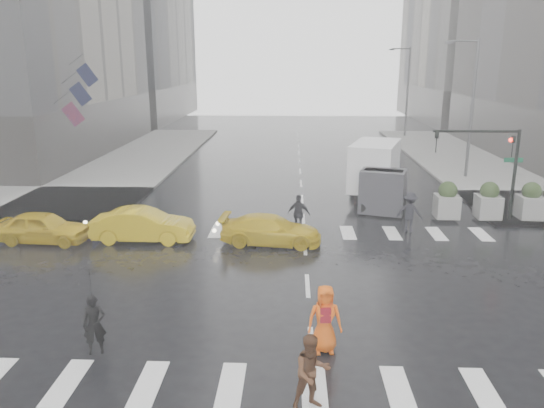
{
  "coord_description": "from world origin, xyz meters",
  "views": [
    {
      "loc": [
        -0.58,
        -17.11,
        7.54
      ],
      "look_at": [
        -1.32,
        2.0,
        2.4
      ],
      "focal_mm": 35.0,
      "sensor_mm": 36.0,
      "label": 1
    }
  ],
  "objects_px": {
    "traffic_signal_pole": "(495,156)",
    "pedestrian_orange": "(325,319)",
    "pedestrian_brown": "(312,372)",
    "box_truck": "(377,172)",
    "taxi_mid": "(143,225)",
    "taxi_front": "(43,227)"
  },
  "relations": [
    {
      "from": "pedestrian_brown",
      "to": "traffic_signal_pole",
      "type": "bearing_deg",
      "value": 39.69
    },
    {
      "from": "traffic_signal_pole",
      "to": "pedestrian_brown",
      "type": "distance_m",
      "value": 17.48
    },
    {
      "from": "pedestrian_orange",
      "to": "taxi_mid",
      "type": "relative_size",
      "value": 0.44
    },
    {
      "from": "pedestrian_brown",
      "to": "box_truck",
      "type": "bearing_deg",
      "value": 58.56
    },
    {
      "from": "pedestrian_orange",
      "to": "box_truck",
      "type": "height_order",
      "value": "box_truck"
    },
    {
      "from": "traffic_signal_pole",
      "to": "taxi_front",
      "type": "relative_size",
      "value": 1.14
    },
    {
      "from": "pedestrian_brown",
      "to": "taxi_front",
      "type": "relative_size",
      "value": 0.46
    },
    {
      "from": "traffic_signal_pole",
      "to": "taxi_mid",
      "type": "distance_m",
      "value": 16.57
    },
    {
      "from": "pedestrian_brown",
      "to": "taxi_mid",
      "type": "distance_m",
      "value": 13.2
    },
    {
      "from": "box_truck",
      "to": "taxi_front",
      "type": "bearing_deg",
      "value": -137.1
    },
    {
      "from": "pedestrian_orange",
      "to": "traffic_signal_pole",
      "type": "bearing_deg",
      "value": 48.34
    },
    {
      "from": "traffic_signal_pole",
      "to": "pedestrian_orange",
      "type": "bearing_deg",
      "value": -125.22
    },
    {
      "from": "taxi_mid",
      "to": "box_truck",
      "type": "height_order",
      "value": "box_truck"
    },
    {
      "from": "pedestrian_orange",
      "to": "taxi_mid",
      "type": "bearing_deg",
      "value": 123.32
    },
    {
      "from": "traffic_signal_pole",
      "to": "taxi_mid",
      "type": "xyz_separation_m",
      "value": [
        -16.0,
        -3.49,
        -2.5
      ]
    },
    {
      "from": "traffic_signal_pole",
      "to": "box_truck",
      "type": "height_order",
      "value": "traffic_signal_pole"
    },
    {
      "from": "taxi_mid",
      "to": "box_truck",
      "type": "xyz_separation_m",
      "value": [
        11.04,
        6.92,
        1.01
      ]
    },
    {
      "from": "pedestrian_orange",
      "to": "box_truck",
      "type": "xyz_separation_m",
      "value": [
        3.71,
        15.73,
        0.78
      ]
    },
    {
      "from": "taxi_mid",
      "to": "box_truck",
      "type": "bearing_deg",
      "value": -57.79
    },
    {
      "from": "taxi_front",
      "to": "box_truck",
      "type": "xyz_separation_m",
      "value": [
        15.29,
        7.27,
        1.05
      ]
    },
    {
      "from": "taxi_mid",
      "to": "pedestrian_orange",
      "type": "bearing_deg",
      "value": -140.13
    },
    {
      "from": "pedestrian_brown",
      "to": "pedestrian_orange",
      "type": "relative_size",
      "value": 0.95
    }
  ]
}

